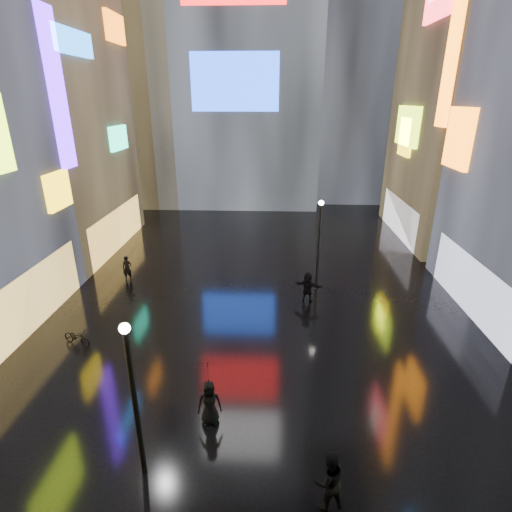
{
  "coord_description": "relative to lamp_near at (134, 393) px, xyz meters",
  "views": [
    {
      "loc": [
        0.62,
        -2.24,
        10.65
      ],
      "look_at": [
        0.0,
        12.0,
        5.0
      ],
      "focal_mm": 28.0,
      "sensor_mm": 36.0,
      "label": 1
    }
  ],
  "objects": [
    {
      "name": "umbrella_2",
      "position": [
        1.74,
        2.03,
        -0.81
      ],
      "size": [
        1.02,
        1.03,
        0.87
      ],
      "primitive_type": "imported",
      "rotation": [
        0.0,
        0.0,
        0.07
      ],
      "color": "black",
      "rests_on": "pedestrian_4"
    },
    {
      "name": "pedestrian_6",
      "position": [
        -5.17,
        13.55,
        -2.15
      ],
      "size": [
        0.61,
        0.43,
        1.58
      ],
      "primitive_type": "imported",
      "rotation": [
        0.0,
        0.0,
        0.09
      ],
      "color": "black",
      "rests_on": "ground"
    },
    {
      "name": "building_right_far",
      "position": [
        19.18,
        23.41,
        11.03
      ],
      "size": [
        10.28,
        12.0,
        28.0
      ],
      "color": "black",
      "rests_on": "ground"
    },
    {
      "name": "tower_flank_left",
      "position": [
        -10.79,
        35.41,
        10.06
      ],
      "size": [
        10.0,
        10.0,
        26.0
      ],
      "primitive_type": "cube",
      "color": "black",
      "rests_on": "ground"
    },
    {
      "name": "pedestrian_5",
      "position": [
        5.83,
        11.25,
        -2.08
      ],
      "size": [
        1.69,
        1.0,
        1.73
      ],
      "primitive_type": "imported",
      "rotation": [
        0.0,
        0.0,
        2.81
      ],
      "color": "black",
      "rests_on": "ground"
    },
    {
      "name": "tower_flank_right",
      "position": [
        12.21,
        39.41,
        14.06
      ],
      "size": [
        12.0,
        12.0,
        34.0
      ],
      "primitive_type": "cube",
      "color": "black",
      "rests_on": "ground"
    },
    {
      "name": "ground",
      "position": [
        3.21,
        13.41,
        -2.94
      ],
      "size": [
        140.0,
        140.0,
        0.0
      ],
      "primitive_type": "plane",
      "color": "black",
      "rests_on": "ground"
    },
    {
      "name": "pedestrian_1",
      "position": [
        5.46,
        -0.91,
        -1.98
      ],
      "size": [
        1.1,
        0.97,
        1.93
      ],
      "primitive_type": "imported",
      "rotation": [
        0.0,
        0.0,
        3.43
      ],
      "color": "black",
      "rests_on": "ground"
    },
    {
      "name": "lamp_far",
      "position": [
        6.6,
        13.73,
        0.0
      ],
      "size": [
        0.3,
        0.3,
        5.2
      ],
      "color": "black",
      "rests_on": "ground"
    },
    {
      "name": "pedestrian_4",
      "position": [
        1.74,
        2.03,
        -2.1
      ],
      "size": [
        0.91,
        0.67,
        1.69
      ],
      "primitive_type": "imported",
      "rotation": [
        0.0,
        0.0,
        0.17
      ],
      "color": "black",
      "rests_on": "ground"
    },
    {
      "name": "bicycle",
      "position": [
        -5.13,
        6.51,
        -2.55
      ],
      "size": [
        1.6,
        1.04,
        0.79
      ],
      "primitive_type": "imported",
      "rotation": [
        0.0,
        0.0,
        1.2
      ],
      "color": "black",
      "rests_on": "ground"
    },
    {
      "name": "lamp_near",
      "position": [
        0.0,
        0.0,
        0.0
      ],
      "size": [
        0.3,
        0.3,
        5.2
      ],
      "color": "black",
      "rests_on": "ground"
    },
    {
      "name": "building_left_far",
      "position": [
        -12.77,
        19.41,
        8.04
      ],
      "size": [
        10.28,
        12.0,
        22.0
      ],
      "color": "black",
      "rests_on": "ground"
    }
  ]
}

